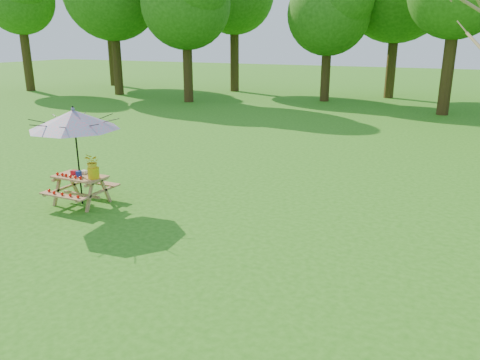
% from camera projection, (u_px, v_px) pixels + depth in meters
% --- Properties ---
extents(ground, '(120.00, 120.00, 0.00)m').
position_uv_depth(ground, '(67.00, 328.00, 6.17)').
color(ground, '#297215').
rests_on(ground, ground).
extents(picnic_table, '(1.20, 1.32, 0.67)m').
position_uv_depth(picnic_table, '(81.00, 190.00, 10.69)').
color(picnic_table, '#A26F49').
rests_on(picnic_table, ground).
extents(patio_umbrella, '(2.47, 2.47, 2.25)m').
position_uv_depth(patio_umbrella, '(74.00, 120.00, 10.22)').
color(patio_umbrella, black).
rests_on(patio_umbrella, ground).
extents(produce_bins, '(0.35, 0.37, 0.13)m').
position_uv_depth(produce_bins, '(79.00, 173.00, 10.63)').
color(produce_bins, red).
rests_on(produce_bins, picnic_table).
extents(tomatoes_row, '(0.77, 0.13, 0.07)m').
position_uv_depth(tomatoes_row, '(69.00, 176.00, 10.49)').
color(tomatoes_row, red).
rests_on(tomatoes_row, picnic_table).
extents(flower_bucket, '(0.40, 0.37, 0.57)m').
position_uv_depth(flower_bucket, '(93.00, 165.00, 10.32)').
color(flower_bucket, yellow).
rests_on(flower_bucket, picnic_table).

